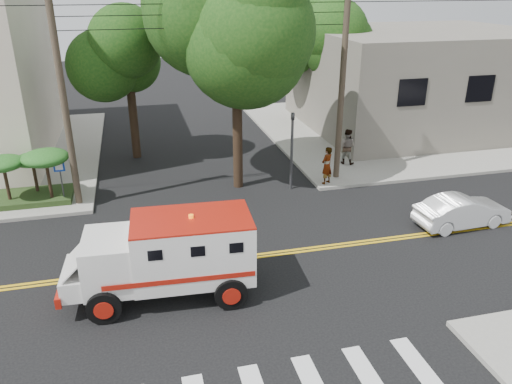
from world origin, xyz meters
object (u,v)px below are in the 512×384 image
object	(u,v)px
armored_truck	(168,253)
parked_sedan	(462,211)
pedestrian_b	(347,146)
pedestrian_a	(327,165)

from	to	relation	value
armored_truck	parked_sedan	xyz separation A→B (m)	(11.51, 1.98, -0.84)
parked_sedan	pedestrian_b	world-z (taller)	pedestrian_b
pedestrian_a	parked_sedan	bearing A→B (deg)	94.22
parked_sedan	armored_truck	bearing A→B (deg)	96.56
armored_truck	pedestrian_b	xyz separation A→B (m)	(9.87, 9.46, -0.40)
armored_truck	pedestrian_a	xyz separation A→B (m)	(7.86, 7.12, -0.42)
armored_truck	pedestrian_b	size ratio (longest dim) A/B	3.14
parked_sedan	pedestrian_b	xyz separation A→B (m)	(-1.63, 7.49, 0.45)
pedestrian_a	pedestrian_b	distance (m)	3.09
pedestrian_a	pedestrian_b	bearing A→B (deg)	-161.71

